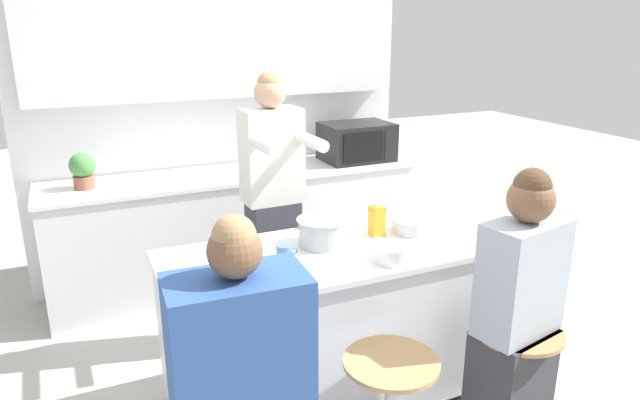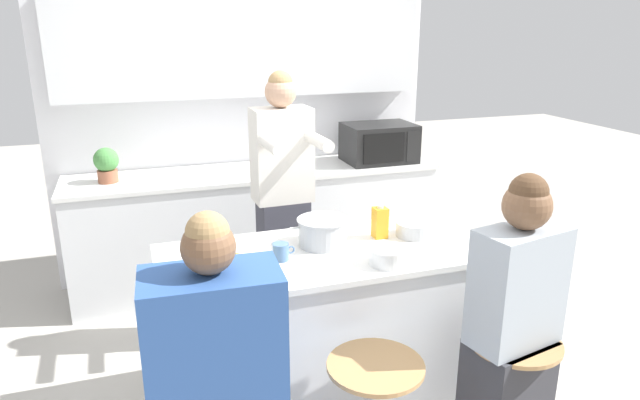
% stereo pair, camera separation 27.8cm
% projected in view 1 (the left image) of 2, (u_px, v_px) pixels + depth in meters
% --- Properties ---
extents(ground_plane, '(16.00, 16.00, 0.00)m').
position_uv_depth(ground_plane, '(326.00, 398.00, 3.17)').
color(ground_plane, '#B2ADA3').
extents(wall_back, '(3.01, 0.22, 2.70)m').
position_uv_depth(wall_back, '(221.00, 84.00, 4.36)').
color(wall_back, white).
rests_on(wall_back, ground_plane).
extents(back_counter, '(2.80, 0.63, 0.92)m').
position_uv_depth(back_counter, '(239.00, 229.00, 4.43)').
color(back_counter, silver).
rests_on(back_counter, ground_plane).
extents(kitchen_island, '(1.68, 0.75, 0.89)m').
position_uv_depth(kitchen_island, '(326.00, 327.00, 3.04)').
color(kitchen_island, black).
rests_on(kitchen_island, ground_plane).
extents(bar_stool_rightmost, '(0.41, 0.41, 0.63)m').
position_uv_depth(bar_stool_rightmost, '(513.00, 378.00, 2.73)').
color(bar_stool_rightmost, tan).
rests_on(bar_stool_rightmost, ground_plane).
extents(person_cooking, '(0.37, 0.54, 1.73)m').
position_uv_depth(person_cooking, '(273.00, 213.00, 3.52)').
color(person_cooking, '#383842').
rests_on(person_cooking, ground_plane).
extents(person_seated_near, '(0.44, 0.33, 1.41)m').
position_uv_depth(person_seated_near, '(516.00, 327.00, 2.63)').
color(person_seated_near, '#333338').
rests_on(person_seated_near, ground_plane).
extents(cooking_pot, '(0.35, 0.27, 0.14)m').
position_uv_depth(cooking_pot, '(322.00, 232.00, 2.96)').
color(cooking_pot, '#B7BABC').
rests_on(cooking_pot, kitchen_island).
extents(fruit_bowl, '(0.19, 0.19, 0.08)m').
position_uv_depth(fruit_bowl, '(392.00, 253.00, 2.77)').
color(fruit_bowl, white).
rests_on(fruit_bowl, kitchen_island).
extents(mixing_bowl_steel, '(0.20, 0.20, 0.08)m').
position_uv_depth(mixing_bowl_steel, '(410.00, 226.00, 3.14)').
color(mixing_bowl_steel, '#B7BABC').
rests_on(mixing_bowl_steel, kitchen_island).
extents(coffee_cup_near, '(0.11, 0.08, 0.09)m').
position_uv_depth(coffee_cup_near, '(285.00, 253.00, 2.76)').
color(coffee_cup_near, '#4C7099').
rests_on(coffee_cup_near, kitchen_island).
extents(banana_bunch, '(0.16, 0.11, 0.05)m').
position_uv_depth(banana_bunch, '(242.00, 263.00, 2.70)').
color(banana_bunch, yellow).
rests_on(banana_bunch, kitchen_island).
extents(juice_carton, '(0.07, 0.07, 0.18)m').
position_uv_depth(juice_carton, '(377.00, 220.00, 3.09)').
color(juice_carton, gold).
rests_on(juice_carton, kitchen_island).
extents(microwave, '(0.55, 0.41, 0.30)m').
position_uv_depth(microwave, '(357.00, 142.00, 4.61)').
color(microwave, black).
rests_on(microwave, back_counter).
extents(potted_plant, '(0.17, 0.17, 0.25)m').
position_uv_depth(potted_plant, '(83.00, 170.00, 3.83)').
color(potted_plant, '#93563D').
rests_on(potted_plant, back_counter).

